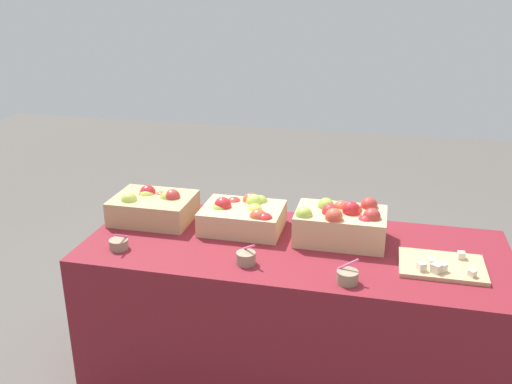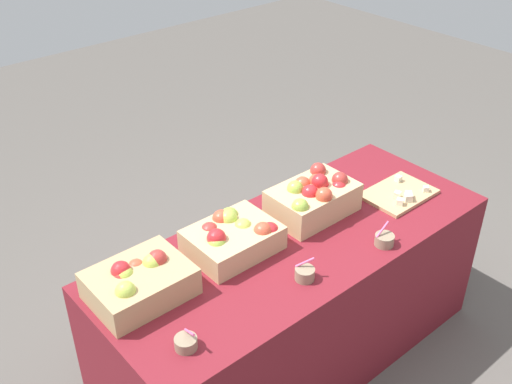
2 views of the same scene
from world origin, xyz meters
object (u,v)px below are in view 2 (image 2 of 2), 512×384
at_px(sample_bowl_mid, 384,240).
at_px(apple_crate_left, 139,281).
at_px(cutting_board_front, 399,194).
at_px(apple_crate_right, 314,197).
at_px(sample_bowl_near, 305,274).
at_px(sample_bowl_far, 186,343).
at_px(apple_crate_middle, 233,236).

bearing_deg(sample_bowl_mid, apple_crate_left, 157.18).
height_order(apple_crate_left, cutting_board_front, apple_crate_left).
height_order(apple_crate_right, sample_bowl_near, apple_crate_right).
distance_m(apple_crate_right, sample_bowl_near, 0.49).
relative_size(cutting_board_front, sample_bowl_near, 3.48).
height_order(sample_bowl_mid, sample_bowl_far, sample_bowl_mid).
height_order(sample_bowl_near, sample_bowl_far, sample_bowl_near).
relative_size(apple_crate_left, sample_bowl_far, 4.21).
bearing_deg(apple_crate_middle, sample_bowl_far, -145.20).
distance_m(apple_crate_right, sample_bowl_mid, 0.39).
bearing_deg(sample_bowl_far, apple_crate_left, 86.36).
distance_m(apple_crate_middle, cutting_board_front, 0.92).
distance_m(apple_crate_left, apple_crate_right, 0.93).
xyz_separation_m(apple_crate_middle, sample_bowl_near, (0.10, -0.35, -0.04)).
relative_size(apple_crate_middle, sample_bowl_near, 3.81).
relative_size(apple_crate_right, sample_bowl_far, 4.43).
bearing_deg(apple_crate_middle, apple_crate_left, 178.96).
relative_size(apple_crate_middle, sample_bowl_far, 4.14).
bearing_deg(sample_bowl_mid, cutting_board_front, 29.22).
distance_m(apple_crate_right, cutting_board_front, 0.47).
xyz_separation_m(apple_crate_right, sample_bowl_mid, (0.06, -0.38, -0.06)).
xyz_separation_m(sample_bowl_mid, sample_bowl_far, (-1.01, 0.07, -0.00)).
distance_m(cutting_board_front, sample_bowl_mid, 0.43).
height_order(apple_crate_middle, sample_bowl_far, apple_crate_middle).
bearing_deg(apple_crate_middle, sample_bowl_mid, -37.82).
relative_size(apple_crate_right, cutting_board_front, 1.17).
bearing_deg(apple_crate_middle, cutting_board_front, -12.55).
bearing_deg(apple_crate_left, cutting_board_front, -8.69).
distance_m(apple_crate_middle, sample_bowl_near, 0.36).
xyz_separation_m(cutting_board_front, sample_bowl_mid, (-0.37, -0.21, 0.01)).
bearing_deg(cutting_board_front, apple_crate_left, 171.31).
relative_size(apple_crate_left, sample_bowl_mid, 3.80).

